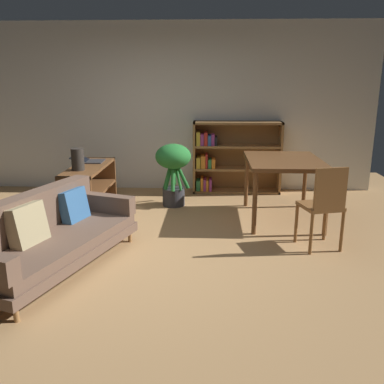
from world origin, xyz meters
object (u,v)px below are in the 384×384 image
open_laptop (90,160)px  bookshelf (230,157)px  desk_speaker (78,159)px  fabric_couch (47,235)px  media_console (90,189)px  potted_floor_plant (173,166)px  dining_chair_near (324,203)px  dining_table (284,165)px

open_laptop → bookshelf: size_ratio=0.33×
bookshelf → open_laptop: bearing=-158.1°
desk_speaker → fabric_couch: bearing=-83.9°
media_console → open_laptop: open_laptop is taller
potted_floor_plant → dining_chair_near: (1.74, -1.59, -0.07)m
open_laptop → dining_chair_near: 3.37m
desk_speaker → dining_chair_near: size_ratio=0.31×
fabric_couch → media_console: bearing=93.6°
potted_floor_plant → dining_chair_near: dining_chair_near is taller
dining_chair_near → fabric_couch: bearing=-168.5°
open_laptop → potted_floor_plant: bearing=-0.6°
open_laptop → potted_floor_plant: potted_floor_plant is taller
fabric_couch → dining_table: bearing=32.0°
open_laptop → dining_table: bearing=-12.3°
potted_floor_plant → dining_table: bearing=-21.2°
media_console → dining_table: (2.64, -0.29, 0.42)m
fabric_couch → desk_speaker: desk_speaker is taller
desk_speaker → potted_floor_plant: 1.35m
dining_table → bookshelf: bookshelf is taller
open_laptop → media_console: bearing=-77.4°
fabric_couch → open_laptop: 2.20m
media_console → bookshelf: size_ratio=0.96×
desk_speaker → dining_table: desk_speaker is taller
dining_chair_near → potted_floor_plant: bearing=137.7°
dining_table → dining_chair_near: (0.26, -1.01, -0.20)m
desk_speaker → dining_chair_near: bearing=-19.0°
desk_speaker → bookshelf: 2.52m
open_laptop → dining_chair_near: bearing=-28.3°
potted_floor_plant → dining_chair_near: 2.36m
open_laptop → dining_table: size_ratio=0.37×
dining_table → dining_chair_near: 1.07m
fabric_couch → potted_floor_plant: (1.04, 2.15, 0.26)m
desk_speaker → dining_chair_near: dining_chair_near is taller
dining_chair_near → bookshelf: 2.59m
open_laptop → potted_floor_plant: 1.23m
fabric_couch → dining_chair_near: dining_chair_near is taller
potted_floor_plant → dining_table: potted_floor_plant is taller
open_laptop → dining_table: (2.71, -0.59, 0.07)m
media_console → bookshelf: bearing=29.5°
desk_speaker → open_laptop: bearing=91.7°
fabric_couch → desk_speaker: (-0.17, 1.58, 0.45)m
media_console → desk_speaker: bearing=-100.0°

